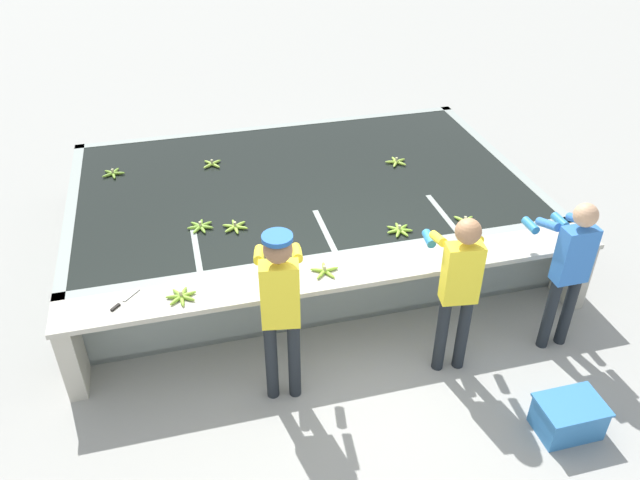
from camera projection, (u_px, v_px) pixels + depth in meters
ground_plane at (349, 353)px, 6.14m from camera, size 80.00×80.00×0.00m
wash_tank at (301, 210)px, 7.59m from camera, size 5.28×3.31×0.83m
work_ledge at (344, 290)px, 5.97m from camera, size 5.28×0.45×0.83m
worker_0 at (280, 301)px, 5.13m from camera, size 0.48×0.75×1.74m
worker_1 at (459, 282)px, 5.46m from camera, size 0.47×0.73×1.66m
worker_2 at (569, 263)px, 5.74m from camera, size 0.41×0.71×1.62m
banana_bunch_floating_0 at (235, 227)px, 6.47m from camera, size 0.27×0.28×0.08m
banana_bunch_floating_1 at (212, 164)px, 7.65m from camera, size 0.25×0.25×0.08m
banana_bunch_floating_2 at (465, 221)px, 6.56m from camera, size 0.26×0.26×0.08m
banana_bunch_floating_3 at (200, 226)px, 6.47m from camera, size 0.28×0.28×0.08m
banana_bunch_floating_4 at (396, 162)px, 7.70m from camera, size 0.28×0.27×0.08m
banana_bunch_floating_5 at (399, 230)px, 6.42m from camera, size 0.28×0.28×0.08m
banana_bunch_floating_6 at (113, 173)px, 7.45m from camera, size 0.27×0.27×0.08m
banana_bunch_ledge_0 at (468, 251)px, 6.10m from camera, size 0.26×0.28×0.08m
banana_bunch_ledge_1 at (325, 271)px, 5.83m from camera, size 0.27×0.27×0.08m
banana_bunch_ledge_2 at (181, 296)px, 5.52m from camera, size 0.28×0.28×0.08m
knife_0 at (121, 303)px, 5.46m from camera, size 0.26×0.28×0.02m
crate at (568, 417)px, 5.27m from camera, size 0.55×0.39×0.32m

